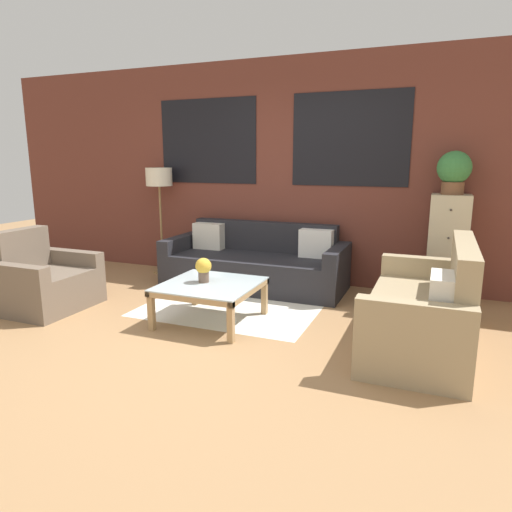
{
  "coord_description": "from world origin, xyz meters",
  "views": [
    {
      "loc": [
        2.0,
        -3.19,
        1.57
      ],
      "look_at": [
        0.21,
        1.25,
        0.55
      ],
      "focal_mm": 32.0,
      "sensor_mm": 36.0,
      "label": 1
    }
  ],
  "objects": [
    {
      "name": "potted_plant",
      "position": [
        2.12,
        2.18,
        1.45
      ],
      "size": [
        0.35,
        0.35,
        0.46
      ],
      "color": "brown",
      "rests_on": "drawer_cabinet"
    },
    {
      "name": "flower_vase",
      "position": [
        -0.08,
        0.61,
        0.53
      ],
      "size": [
        0.16,
        0.16,
        0.24
      ],
      "color": "brown",
      "rests_on": "coffee_table"
    },
    {
      "name": "rug",
      "position": [
        -0.01,
        1.2,
        0.0
      ],
      "size": [
        1.85,
        1.62,
        0.0
      ],
      "color": "silver",
      "rests_on": "ground_plane"
    },
    {
      "name": "couch_dark",
      "position": [
        -0.08,
        1.95,
        0.28
      ],
      "size": [
        2.24,
        0.88,
        0.78
      ],
      "color": "#232328",
      "rests_on": "ground_plane"
    },
    {
      "name": "settee_vintage",
      "position": [
        1.96,
        0.72,
        0.31
      ],
      "size": [
        0.8,
        1.69,
        0.92
      ],
      "color": "tan",
      "rests_on": "ground_plane"
    },
    {
      "name": "armchair_corner",
      "position": [
        -1.86,
        0.32,
        0.28
      ],
      "size": [
        0.8,
        0.9,
        0.84
      ],
      "color": "#6B5B4C",
      "rests_on": "ground_plane"
    },
    {
      "name": "drawer_cabinet",
      "position": [
        2.12,
        2.18,
        0.6
      ],
      "size": [
        0.41,
        0.37,
        1.2
      ],
      "color": "#C6B793",
      "rests_on": "ground_plane"
    },
    {
      "name": "coffee_table",
      "position": [
        -0.01,
        0.6,
        0.33
      ],
      "size": [
        0.89,
        0.89,
        0.39
      ],
      "color": "silver",
      "rests_on": "ground_plane"
    },
    {
      "name": "ground_plane",
      "position": [
        0.0,
        0.0,
        0.0
      ],
      "size": [
        16.0,
        16.0,
        0.0
      ],
      "primitive_type": "plane",
      "color": "#9E754C"
    },
    {
      "name": "wall_back_brick",
      "position": [
        0.0,
        2.44,
        1.41
      ],
      "size": [
        8.4,
        0.09,
        2.8
      ],
      "color": "brown",
      "rests_on": "ground_plane"
    },
    {
      "name": "floor_lamp",
      "position": [
        -1.57,
        2.14,
        1.25
      ],
      "size": [
        0.36,
        0.36,
        1.45
      ],
      "color": "olive",
      "rests_on": "ground_plane"
    }
  ]
}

